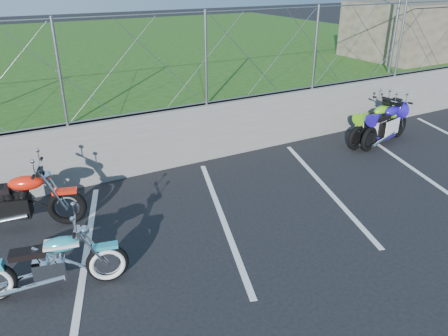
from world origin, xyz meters
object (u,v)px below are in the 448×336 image
sportbike_blue (386,126)px  sportbike_green (375,126)px  naked_orange (18,204)px  cruiser_turquoise (53,265)px

sportbike_blue → sportbike_green: bearing=126.2°
naked_orange → sportbike_blue: bearing=16.5°
sportbike_green → sportbike_blue: (0.20, -0.17, -0.00)m
naked_orange → sportbike_green: naked_orange is taller
cruiser_turquoise → naked_orange: (-0.22, 1.92, 0.07)m
sportbike_green → sportbike_blue: same height
cruiser_turquoise → naked_orange: naked_orange is taller
cruiser_turquoise → naked_orange: 1.94m
sportbike_green → sportbike_blue: size_ratio=1.01×
naked_orange → sportbike_blue: (8.51, -0.14, -0.01)m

